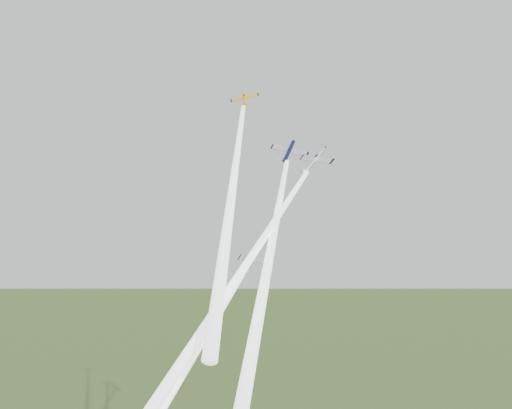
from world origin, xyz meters
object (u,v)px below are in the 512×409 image
plane_navy (289,151)px  plane_silver_right (315,161)px  plane_silver_low (251,260)px  plane_yellow (245,98)px

plane_navy → plane_silver_right: 8.78m
plane_navy → plane_silver_low: 26.46m
plane_silver_right → plane_silver_low: plane_silver_right is taller
plane_navy → plane_silver_low: plane_navy is taller
plane_navy → plane_silver_right: plane_navy is taller
plane_silver_low → plane_silver_right: bearing=64.2°
plane_yellow → plane_silver_right: 26.13m
plane_yellow → plane_silver_low: 40.74m
plane_silver_low → plane_yellow: bearing=138.7°
plane_navy → plane_silver_right: (7.41, -3.84, -2.72)m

